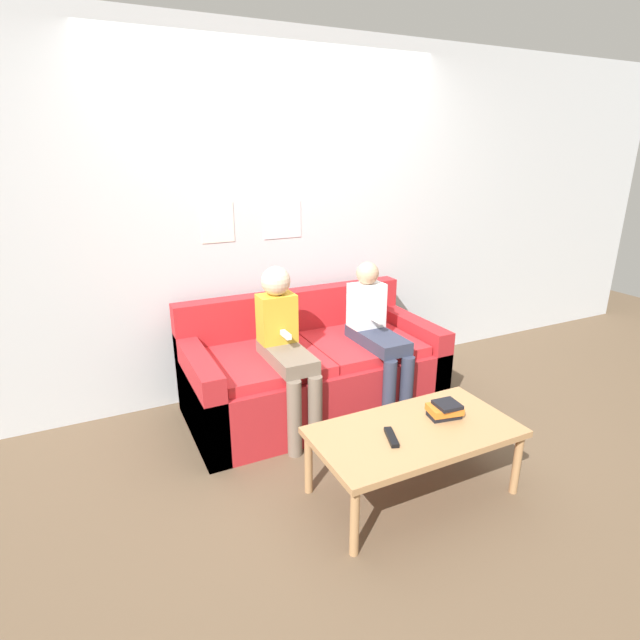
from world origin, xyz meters
TOP-DOWN VIEW (x-y plane):
  - ground_plane at (0.00, 0.00)m, footprint 10.00×10.00m
  - wall_back at (-0.00, 1.08)m, footprint 8.00×0.06m
  - couch at (0.00, 0.55)m, footprint 1.77×0.87m
  - coffee_table at (0.08, -0.56)m, footprint 1.10×0.58m
  - person_left at (-0.28, 0.35)m, footprint 0.24×0.59m
  - person_right at (0.40, 0.34)m, footprint 0.24×0.59m
  - tv_remote at (-0.08, -0.59)m, footprint 0.09×0.17m
  - book_stack at (0.31, -0.52)m, footprint 0.20×0.16m

SIDE VIEW (x-z plane):
  - ground_plane at x=0.00m, z-range 0.00..0.00m
  - couch at x=0.00m, z-range -0.12..0.69m
  - coffee_table at x=0.08m, z-range 0.16..0.56m
  - tv_remote at x=-0.08m, z-range 0.40..0.42m
  - book_stack at x=0.31m, z-range 0.40..0.48m
  - person_right at x=0.40m, z-range 0.07..1.13m
  - person_left at x=-0.28m, z-range 0.08..1.18m
  - wall_back at x=0.00m, z-range 0.00..2.60m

